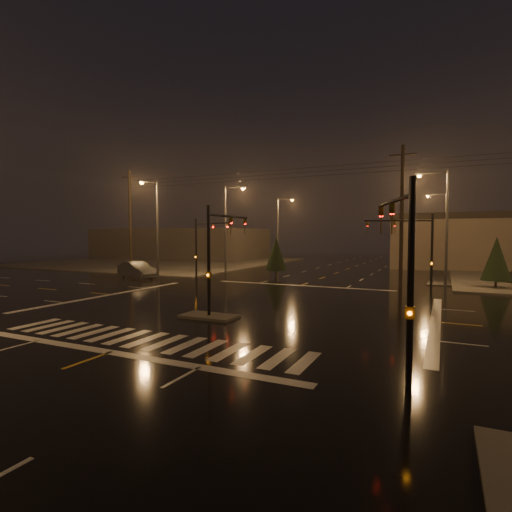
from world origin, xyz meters
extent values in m
plane|color=black|center=(0.00, 0.00, 0.00)|extent=(140.00, 140.00, 0.00)
cube|color=#4B4943|center=(-30.00, 30.00, 0.06)|extent=(36.00, 36.00, 0.12)
cube|color=#4B4943|center=(0.00, -4.00, 0.07)|extent=(3.00, 1.60, 0.15)
cube|color=beige|center=(0.00, -9.00, 0.01)|extent=(15.00, 2.60, 0.01)
cube|color=beige|center=(0.00, -11.00, 0.01)|extent=(16.00, 0.50, 0.01)
cube|color=beige|center=(0.00, 11.00, 0.01)|extent=(16.00, 0.50, 0.01)
cube|color=#3B3634|center=(-35.00, 42.00, 2.80)|extent=(30.00, 18.00, 5.60)
cylinder|color=black|center=(0.00, -4.00, 3.00)|extent=(0.18, 0.18, 6.00)
cylinder|color=black|center=(0.00, -1.75, 5.50)|extent=(0.12, 4.50, 0.12)
imported|color=#594707|center=(0.00, 0.27, 5.45)|extent=(0.16, 0.20, 1.00)
cube|color=#594707|center=(0.00, -4.00, 2.30)|extent=(0.25, 0.18, 0.35)
cylinder|color=black|center=(10.50, 10.50, 3.00)|extent=(0.18, 0.18, 6.00)
cylinder|color=black|center=(8.15, 9.64, 5.50)|extent=(4.74, 1.82, 0.12)
imported|color=#594707|center=(6.04, 8.88, 5.45)|extent=(0.24, 0.22, 1.00)
cube|color=#594707|center=(10.50, 10.50, 2.30)|extent=(0.25, 0.18, 0.35)
cylinder|color=black|center=(-10.50, 10.50, 3.00)|extent=(0.18, 0.18, 6.00)
cylinder|color=black|center=(-8.15, 9.64, 5.50)|extent=(4.74, 1.82, 0.12)
imported|color=#594707|center=(-6.04, 8.88, 5.45)|extent=(0.24, 0.22, 1.00)
cube|color=#594707|center=(-10.50, 10.50, 2.30)|extent=(0.25, 0.18, 0.35)
cylinder|color=black|center=(10.50, -10.50, 3.00)|extent=(0.18, 0.18, 6.00)
cylinder|color=black|center=(9.82, -8.62, 5.50)|extent=(1.48, 3.80, 0.12)
imported|color=#594707|center=(9.20, -6.93, 5.45)|extent=(0.22, 0.24, 1.00)
cube|color=#594707|center=(10.50, -10.50, 2.30)|extent=(0.25, 0.18, 0.35)
cylinder|color=#38383A|center=(-11.50, 18.00, 5.00)|extent=(0.24, 0.24, 10.00)
cylinder|color=#38383A|center=(-10.30, 18.00, 9.80)|extent=(2.40, 0.14, 0.14)
cube|color=#38383A|center=(-9.20, 18.00, 9.75)|extent=(0.70, 0.30, 0.18)
sphere|color=orange|center=(-9.20, 18.00, 9.62)|extent=(0.32, 0.32, 0.32)
cylinder|color=#38383A|center=(-11.50, 34.00, 5.00)|extent=(0.24, 0.24, 10.00)
cylinder|color=#38383A|center=(-10.30, 34.00, 9.80)|extent=(2.40, 0.14, 0.14)
cube|color=#38383A|center=(-9.20, 34.00, 9.75)|extent=(0.70, 0.30, 0.18)
sphere|color=orange|center=(-9.20, 34.00, 9.62)|extent=(0.32, 0.32, 0.32)
cylinder|color=#38383A|center=(11.50, 16.00, 5.00)|extent=(0.24, 0.24, 10.00)
cylinder|color=#38383A|center=(10.30, 16.00, 9.80)|extent=(2.40, 0.14, 0.14)
cube|color=#38383A|center=(9.20, 16.00, 9.75)|extent=(0.70, 0.30, 0.18)
sphere|color=orange|center=(9.20, 16.00, 9.62)|extent=(0.32, 0.32, 0.32)
cylinder|color=#38383A|center=(11.50, 36.00, 5.00)|extent=(0.24, 0.24, 10.00)
cylinder|color=#38383A|center=(10.30, 36.00, 9.80)|extent=(2.40, 0.14, 0.14)
cube|color=#38383A|center=(9.20, 36.00, 9.75)|extent=(0.70, 0.30, 0.18)
sphere|color=orange|center=(9.20, 36.00, 9.62)|extent=(0.32, 0.32, 0.32)
cylinder|color=#38383A|center=(-16.00, 11.50, 5.00)|extent=(0.24, 0.24, 10.00)
cylinder|color=#38383A|center=(-16.00, 10.30, 9.80)|extent=(0.14, 2.40, 0.14)
cube|color=#38383A|center=(-16.00, 9.20, 9.75)|extent=(0.30, 0.70, 0.18)
sphere|color=orange|center=(-16.00, 9.20, 9.62)|extent=(0.32, 0.32, 0.32)
cylinder|color=black|center=(-22.00, 14.00, 6.00)|extent=(0.32, 0.32, 12.00)
cube|color=black|center=(-22.00, 14.00, 11.20)|extent=(2.20, 0.12, 0.12)
cylinder|color=black|center=(8.00, 14.00, 6.00)|extent=(0.32, 0.32, 12.00)
cube|color=black|center=(8.00, 14.00, 11.20)|extent=(2.20, 0.12, 0.12)
cylinder|color=black|center=(15.22, 15.87, 0.35)|extent=(0.18, 0.18, 0.70)
cone|color=black|center=(15.22, 15.87, 2.50)|extent=(2.30, 2.30, 3.59)
cylinder|color=black|center=(-4.69, 16.79, 0.35)|extent=(0.18, 0.18, 0.70)
cone|color=black|center=(-4.69, 16.79, 2.48)|extent=(2.28, 2.28, 3.56)
imported|color=#505457|center=(-17.14, 9.58, 0.86)|extent=(5.50, 3.49, 1.71)
camera|label=1|loc=(11.29, -22.06, 4.42)|focal=28.00mm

